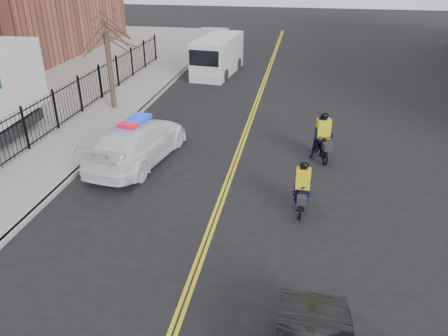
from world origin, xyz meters
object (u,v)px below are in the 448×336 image
at_px(cyclist_near, 302,193).
at_px(cyclist_far, 322,141).
at_px(police_cruiser, 137,142).
at_px(cargo_van, 217,56).

distance_m(cyclist_near, cyclist_far, 4.34).
xyz_separation_m(police_cruiser, cyclist_far, (7.51, 1.58, -0.04)).
relative_size(cyclist_near, cyclist_far, 0.87).
distance_m(cargo_van, cyclist_far, 14.82).
bearing_deg(police_cruiser, cyclist_far, -159.69).
bearing_deg(cyclist_far, cargo_van, 102.93).
bearing_deg(cyclist_near, police_cruiser, 158.35).
height_order(cyclist_near, cyclist_far, cyclist_far).
xyz_separation_m(police_cruiser, cyclist_near, (6.77, -2.70, -0.22)).
bearing_deg(police_cruiser, cargo_van, -83.44).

